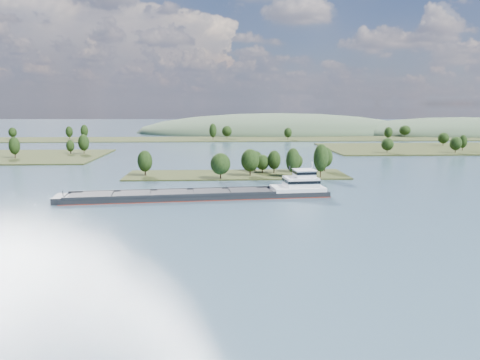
{
  "coord_description": "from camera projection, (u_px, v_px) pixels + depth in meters",
  "views": [
    {
      "loc": [
        -8.59,
        -31.49,
        32.39
      ],
      "look_at": [
        -0.78,
        130.0,
        6.0
      ],
      "focal_mm": 35.0,
      "sensor_mm": 36.0,
      "label": 1
    }
  ],
  "objects": [
    {
      "name": "ground",
      "position": [
        244.0,
        203.0,
        154.96
      ],
      "size": [
        1800.0,
        1800.0,
        0.0
      ],
      "primitive_type": "plane",
      "color": "#354C5C",
      "rests_on": "ground"
    },
    {
      "name": "tree_island",
      "position": [
        252.0,
        167.0,
        212.33
      ],
      "size": [
        100.0,
        32.56,
        15.87
      ],
      "color": "#272E14",
      "rests_on": "ground"
    },
    {
      "name": "hill_west",
      "position": [
        278.0,
        133.0,
        532.42
      ],
      "size": [
        320.0,
        160.0,
        44.0
      ],
      "primitive_type": "ellipsoid",
      "color": "#394D34",
      "rests_on": "ground"
    },
    {
      "name": "cargo_barge",
      "position": [
        215.0,
        193.0,
        163.18
      ],
      "size": [
        94.48,
        20.91,
        12.69
      ],
      "color": "black",
      "rests_on": "ground"
    },
    {
      "name": "hill_east",
      "position": [
        462.0,
        134.0,
        512.38
      ],
      "size": [
        260.0,
        140.0,
        36.0
      ],
      "primitive_type": "ellipsoid",
      "color": "#394D34",
      "rests_on": "ground"
    },
    {
      "name": "back_shoreline",
      "position": [
        236.0,
        139.0,
        431.06
      ],
      "size": [
        900.0,
        60.0,
        16.03
      ],
      "color": "#272E14",
      "rests_on": "ground"
    }
  ]
}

